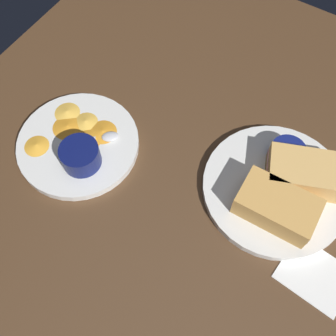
# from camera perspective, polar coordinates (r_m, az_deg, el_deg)

# --- Properties ---
(ground_plane) EXTENTS (1.10, 1.10, 0.03)m
(ground_plane) POSITION_cam_1_polar(r_m,az_deg,el_deg) (0.74, 5.96, -3.91)
(ground_plane) COLOR #4C331E
(plate_sandwich_main) EXTENTS (0.26, 0.26, 0.02)m
(plate_sandwich_main) POSITION_cam_1_polar(r_m,az_deg,el_deg) (0.74, 14.90, -2.81)
(plate_sandwich_main) COLOR silver
(plate_sandwich_main) RESTS_ON ground_plane
(sandwich_half_near) EXTENTS (0.13, 0.08, 0.05)m
(sandwich_half_near) POSITION_cam_1_polar(r_m,az_deg,el_deg) (0.69, 15.14, -5.26)
(sandwich_half_near) COLOR tan
(sandwich_half_near) RESTS_ON plate_sandwich_main
(sandwich_half_far) EXTENTS (0.15, 0.12, 0.05)m
(sandwich_half_far) POSITION_cam_1_polar(r_m,az_deg,el_deg) (0.74, 18.84, -0.63)
(sandwich_half_far) COLOR tan
(sandwich_half_far) RESTS_ON plate_sandwich_main
(ramekin_dark_sauce) EXTENTS (0.06, 0.06, 0.04)m
(ramekin_dark_sauce) POSITION_cam_1_polar(r_m,az_deg,el_deg) (0.75, 16.43, 1.86)
(ramekin_dark_sauce) COLOR navy
(ramekin_dark_sauce) RESTS_ON plate_sandwich_main
(spoon_by_dark_ramekin) EXTENTS (0.05, 0.10, 0.01)m
(spoon_by_dark_ramekin) POSITION_cam_1_polar(r_m,az_deg,el_deg) (0.74, 16.03, -2.25)
(spoon_by_dark_ramekin) COLOR silver
(spoon_by_dark_ramekin) RESTS_ON plate_sandwich_main
(plate_chips_companion) EXTENTS (0.23, 0.23, 0.02)m
(plate_chips_companion) POSITION_cam_1_polar(r_m,az_deg,el_deg) (0.78, -12.56, 3.34)
(plate_chips_companion) COLOR silver
(plate_chips_companion) RESTS_ON ground_plane
(ramekin_light_gravy) EXTENTS (0.07, 0.07, 0.04)m
(ramekin_light_gravy) POSITION_cam_1_polar(r_m,az_deg,el_deg) (0.73, -12.30, 1.76)
(ramekin_light_gravy) COLOR #0C144C
(ramekin_light_gravy) RESTS_ON plate_chips_companion
(spoon_by_gravy_ramekin) EXTENTS (0.08, 0.08, 0.01)m
(spoon_by_gravy_ramekin) POSITION_cam_1_polar(r_m,az_deg,el_deg) (0.77, -9.14, 4.29)
(spoon_by_gravy_ramekin) COLOR silver
(spoon_by_gravy_ramekin) RESTS_ON plate_chips_companion
(plantain_chip_scatter) EXTENTS (0.15, 0.15, 0.01)m
(plantain_chip_scatter) POSITION_cam_1_polar(r_m,az_deg,el_deg) (0.79, -12.93, 5.41)
(plantain_chip_scatter) COLOR orange
(plantain_chip_scatter) RESTS_ON plate_chips_companion
(paper_napkin_folded) EXTENTS (0.12, 0.10, 0.00)m
(paper_napkin_folded) POSITION_cam_1_polar(r_m,az_deg,el_deg) (0.71, 20.09, -14.01)
(paper_napkin_folded) COLOR white
(paper_napkin_folded) RESTS_ON ground_plane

